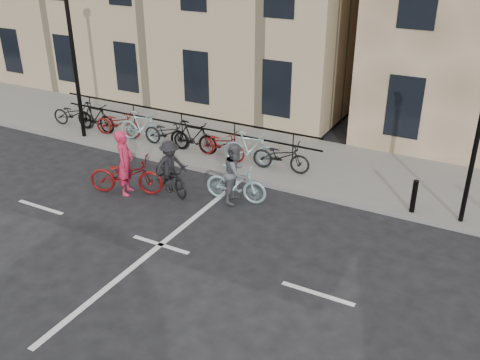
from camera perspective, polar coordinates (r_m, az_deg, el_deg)
The scene contains 9 objects.
ground at distance 13.07m, azimuth -8.45°, elevation -6.86°, with size 120.00×120.00×0.00m, color black.
sidewalk at distance 19.52m, azimuth -7.68°, elevation 4.72°, with size 46.00×4.00×0.15m, color slate.
traffic_light at distance 13.81m, azimuth 24.02°, elevation 4.32°, with size 0.18×0.30×3.90m.
lamp_post at distance 19.01m, azimuth -17.53°, elevation 13.96°, with size 0.36×0.36×5.28m.
bollard_east at distance 14.54m, azimuth 18.06°, elevation -1.66°, with size 0.14×0.14×0.90m, color black.
parked_bikes at distance 18.20m, azimuth -7.72°, elevation 5.07°, with size 10.40×1.23×1.05m.
cyclist_pink at distance 15.39m, azimuth -12.08°, elevation 0.84°, with size 2.24×1.47×1.88m.
cyclist_grey at distance 14.60m, azimuth -0.44°, elevation 0.20°, with size 1.81×0.91×1.70m.
cyclist_dark at distance 15.31m, azimuth -7.43°, elevation 0.87°, with size 1.82×1.29×1.54m.
Camera 1 is at (6.83, -8.71, 6.95)m, focal length 40.00 mm.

